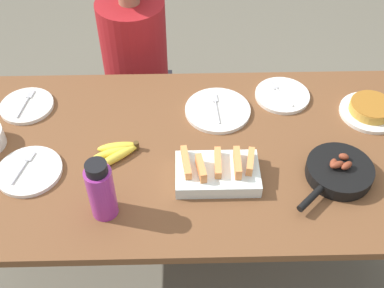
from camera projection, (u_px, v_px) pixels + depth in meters
ground_plane at (192, 255)px, 2.34m from camera, size 14.00×14.00×0.00m
dining_table at (192, 166)px, 1.86m from camera, size 1.82×0.91×0.75m
banana_bunch at (117, 152)px, 1.76m from camera, size 0.18×0.15×0.04m
melon_tray at (217, 172)px, 1.67m from camera, size 0.29×0.18×0.09m
skillet at (339, 172)px, 1.68m from camera, size 0.30×0.29×0.08m
frittata_plate_center at (371, 110)px, 1.91m from camera, size 0.24×0.24×0.06m
empty_plate_near_front at (29, 171)px, 1.71m from camera, size 0.23×0.23×0.02m
empty_plate_far_left at (218, 110)px, 1.93m from camera, size 0.26×0.26×0.02m
empty_plate_far_right at (27, 106)px, 1.94m from camera, size 0.21×0.21×0.02m
empty_plate_mid_edge at (282, 95)px, 1.99m from camera, size 0.22×0.22×0.02m
water_bottle at (101, 190)px, 1.52m from camera, size 0.09×0.09×0.24m
person_figure at (138, 81)px, 2.45m from camera, size 0.35×0.35×1.22m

